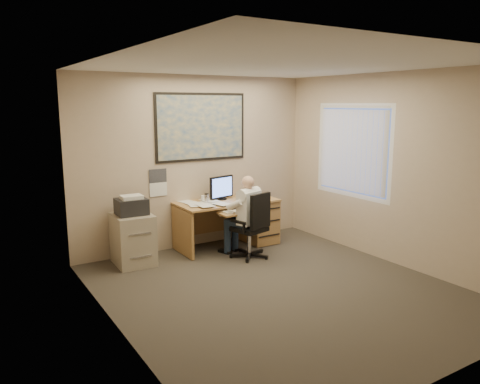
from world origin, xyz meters
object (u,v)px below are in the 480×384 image
person (248,217)px  filing_cabinet (133,234)px  desk (244,217)px  office_chair (250,239)px

person → filing_cabinet: bearing=139.9°
desk → person: bearing=-116.7°
desk → office_chair: desk is taller
filing_cabinet → office_chair: (1.56, -0.68, -0.14)m
filing_cabinet → desk: bearing=2.4°
desk → person: 0.71m
office_chair → person: person is taller
office_chair → person: (0.01, 0.08, 0.32)m
desk → person: size_ratio=1.31×
office_chair → filing_cabinet: bearing=141.6°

